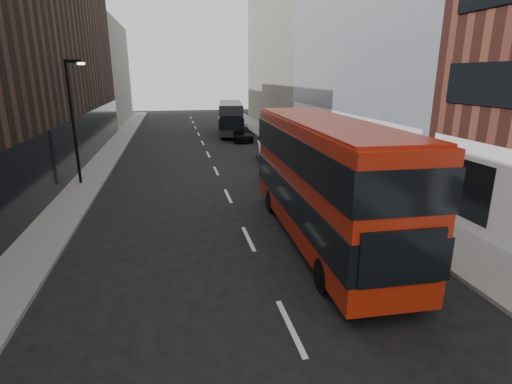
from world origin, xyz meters
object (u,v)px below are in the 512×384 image
car_a (279,172)px  car_b (268,151)px  grey_bus (231,117)px  street_lamp (74,114)px  car_c (242,134)px  red_bus (323,176)px

car_a → car_b: car_b is taller
grey_bus → car_b: grey_bus is taller
street_lamp → car_b: street_lamp is taller
grey_bus → car_c: bearing=-77.6°
street_lamp → car_c: street_lamp is taller
red_bus → car_a: red_bus is taller
red_bus → car_a: (0.59, 8.60, -1.93)m
red_bus → car_b: (1.50, 15.46, -1.92)m
street_lamp → car_b: 13.79m
grey_bus → car_b: 14.88m
car_a → street_lamp: bearing=167.6°
grey_bus → car_a: (-0.20, -21.68, -1.12)m
car_c → car_a: bearing=-87.5°
red_bus → car_b: 15.65m
red_bus → car_c: (1.22, 25.45, -1.95)m
car_a → car_c: bearing=86.0°
car_c → red_bus: bearing=-88.1°
red_bus → car_c: size_ratio=2.49×
street_lamp → red_bus: bearing=-44.4°
car_a → car_b: bearing=80.6°
street_lamp → red_bus: 15.45m
grey_bus → car_a: size_ratio=2.57×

